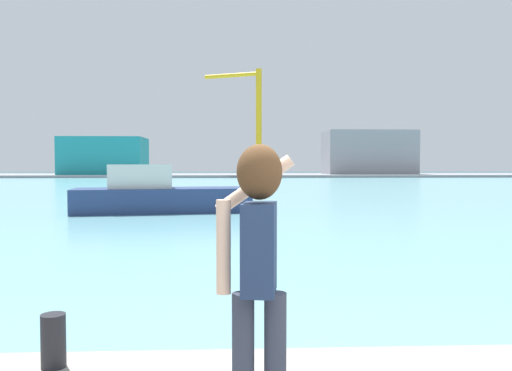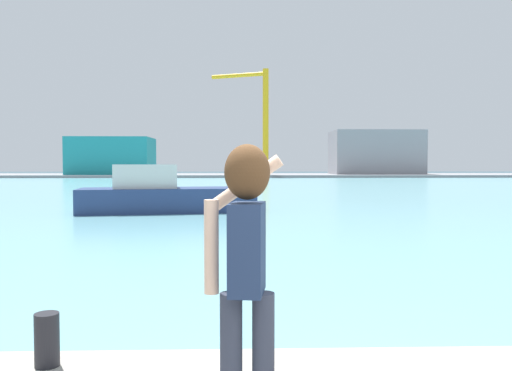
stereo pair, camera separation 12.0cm
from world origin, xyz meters
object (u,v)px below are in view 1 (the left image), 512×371
object	(u,v)px
boat_moored	(158,195)
warehouse_left	(105,156)
person_photographer	(258,254)
warehouse_right	(368,153)
harbor_bollard	(53,341)
port_crane	(253,112)

from	to	relation	value
boat_moored	warehouse_left	bearing A→B (deg)	97.40
person_photographer	warehouse_left	world-z (taller)	warehouse_left
person_photographer	boat_moored	bearing A→B (deg)	17.82
warehouse_right	person_photographer	bearing A→B (deg)	-105.36
harbor_bollard	warehouse_right	world-z (taller)	warehouse_right
warehouse_left	warehouse_right	size ratio (longest dim) A/B	0.87
harbor_bollard	warehouse_right	xyz separation A→B (m)	(26.84, 90.96, 3.67)
person_photographer	boat_moored	size ratio (longest dim) A/B	0.21
warehouse_left	port_crane	xyz separation A→B (m)	(26.34, -4.82, 7.47)
person_photographer	warehouse_left	size ratio (longest dim) A/B	0.12
port_crane	person_photographer	bearing A→B (deg)	-92.22
person_photographer	boat_moored	world-z (taller)	person_photographer
boat_moored	warehouse_right	size ratio (longest dim) A/B	0.50
warehouse_left	boat_moored	bearing A→B (deg)	-74.21
harbor_bollard	warehouse_right	bearing A→B (deg)	73.56
harbor_bollard	warehouse_right	distance (m)	94.91
person_photographer	port_crane	distance (m)	85.11
warehouse_right	port_crane	distance (m)	24.15
warehouse_right	boat_moored	bearing A→B (deg)	-111.94
warehouse_left	port_crane	size ratio (longest dim) A/B	0.79
person_photographer	warehouse_right	distance (m)	95.36
harbor_bollard	port_crane	world-z (taller)	port_crane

